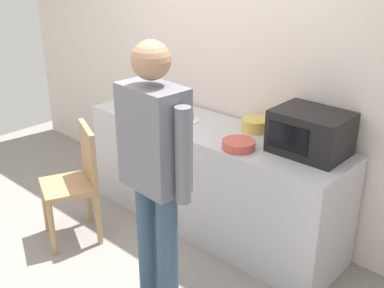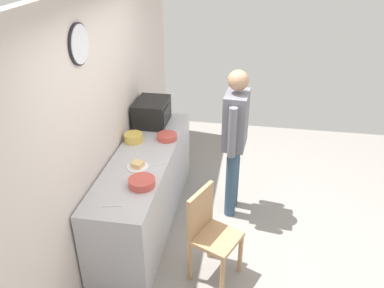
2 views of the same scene
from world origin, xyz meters
name	(u,v)px [view 1 (image 1 of 2)]	position (x,y,z in m)	size (l,w,h in m)	color
ground_plane	(75,283)	(0.00, 0.00, 0.00)	(6.00, 6.00, 0.00)	gray
back_wall	(222,63)	(0.00, 1.60, 1.30)	(5.40, 0.13, 2.60)	silver
kitchen_counter	(211,179)	(0.22, 1.22, 0.44)	(2.26, 0.62, 0.89)	#B7B7BC
microwave	(311,132)	(1.02, 1.32, 1.04)	(0.50, 0.39, 0.30)	black
sandwich_plate	(185,118)	(-0.04, 1.20, 0.91)	(0.22, 0.22, 0.07)	white
salad_bowl	(147,112)	(-0.35, 1.07, 0.92)	(0.26, 0.26, 0.07)	#C64C42
cereal_bowl	(239,145)	(0.62, 1.04, 0.92)	(0.24, 0.24, 0.06)	#C64C42
mixing_bowl	(255,125)	(0.50, 1.41, 0.93)	(0.21, 0.21, 0.09)	gold
fork_utensil	(135,102)	(-0.70, 1.24, 0.89)	(0.17, 0.02, 0.01)	silver
spoon_utensil	(176,131)	(0.06, 0.98, 0.89)	(0.17, 0.02, 0.01)	silver
person_standing	(155,164)	(0.59, 0.26, 1.04)	(0.59, 0.27, 1.76)	#304B60
wooden_chair	(77,178)	(-0.46, 0.40, 0.52)	(0.53, 0.53, 0.94)	#A87F56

